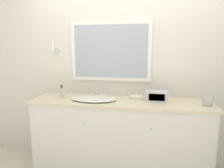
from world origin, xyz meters
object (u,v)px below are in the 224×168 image
at_px(sink_basin, 94,98).
at_px(picture_frame, 208,100).
at_px(appliance_box, 156,96).
at_px(soap_bottle, 62,92).

bearing_deg(sink_basin, picture_frame, -2.53).
bearing_deg(appliance_box, sink_basin, -174.02).
xyz_separation_m(soap_bottle, picture_frame, (1.73, -0.11, 0.01)).
relative_size(soap_bottle, appliance_box, 0.62).
height_order(soap_bottle, appliance_box, soap_bottle).
xyz_separation_m(appliance_box, picture_frame, (0.54, -0.14, 0.01)).
distance_m(soap_bottle, picture_frame, 1.73).
distance_m(sink_basin, appliance_box, 0.76).
relative_size(soap_bottle, picture_frame, 1.15).
bearing_deg(appliance_box, soap_bottle, -178.76).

